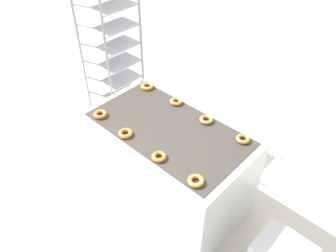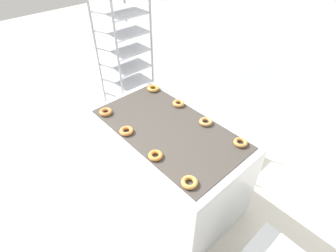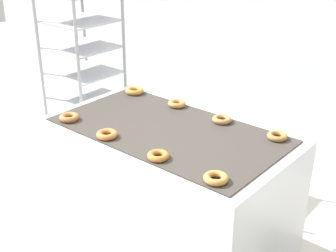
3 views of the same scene
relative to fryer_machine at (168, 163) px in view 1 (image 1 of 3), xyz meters
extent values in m
plane|color=beige|center=(0.00, -0.66, -0.43)|extent=(14.00, 14.00, 0.00)
cube|color=silver|center=(0.00, 1.46, 0.97)|extent=(8.00, 0.05, 2.80)
cube|color=silver|center=(0.00, 0.00, 0.00)|extent=(1.45, 0.83, 0.85)
cube|color=#38332D|center=(0.00, 0.00, 0.43)|extent=(1.33, 0.73, 0.01)
cube|color=#262628|center=(0.40, -0.37, 0.17)|extent=(0.12, 0.07, 0.10)
cylinder|color=gray|center=(-1.54, 0.23, 0.47)|extent=(0.02, 0.02, 1.80)
cylinder|color=gray|center=(-1.06, 0.23, 0.47)|extent=(0.02, 0.02, 1.80)
cylinder|color=gray|center=(-1.54, 0.70, 0.47)|extent=(0.02, 0.02, 1.80)
cylinder|color=gray|center=(-1.06, 0.70, 0.47)|extent=(0.02, 0.02, 1.80)
cube|color=#A8AAB2|center=(-1.30, 0.47, -0.25)|extent=(0.48, 0.47, 0.01)
cube|color=#A8AAB2|center=(-1.30, 0.47, -0.04)|extent=(0.48, 0.47, 0.01)
cube|color=#A8AAB2|center=(-1.30, 0.47, 0.17)|extent=(0.48, 0.47, 0.01)
cube|color=#A8AAB2|center=(-1.30, 0.47, 0.38)|extent=(0.48, 0.47, 0.01)
cube|color=#A8AAB2|center=(-1.30, 0.47, 0.59)|extent=(0.48, 0.47, 0.01)
cube|color=#A8AAB2|center=(-1.30, 0.47, 0.81)|extent=(0.48, 0.47, 0.01)
cube|color=#A8AAB2|center=(-1.30, 0.47, 1.02)|extent=(0.48, 0.47, 0.01)
torus|color=#A86933|center=(-0.54, -0.29, 0.45)|extent=(0.12, 0.12, 0.04)
torus|color=#BE7135|center=(-0.19, -0.30, 0.45)|extent=(0.12, 0.12, 0.03)
torus|color=#B5712D|center=(0.19, -0.30, 0.45)|extent=(0.11, 0.11, 0.03)
torus|color=#B87D39|center=(0.54, -0.30, 0.45)|extent=(0.12, 0.12, 0.03)
torus|color=#B87E33|center=(-0.56, 0.30, 0.45)|extent=(0.13, 0.13, 0.04)
torus|color=#B9793C|center=(-0.19, 0.31, 0.45)|extent=(0.12, 0.12, 0.03)
torus|color=#A77642|center=(0.18, 0.29, 0.45)|extent=(0.12, 0.12, 0.03)
torus|color=#A67136|center=(0.54, 0.29, 0.45)|extent=(0.11, 0.11, 0.03)
camera|label=1|loc=(1.42, -1.51, 2.21)|focal=35.00mm
camera|label=2|loc=(1.28, -1.17, 1.90)|focal=28.00mm
camera|label=3|loc=(1.58, -1.87, 1.57)|focal=50.00mm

